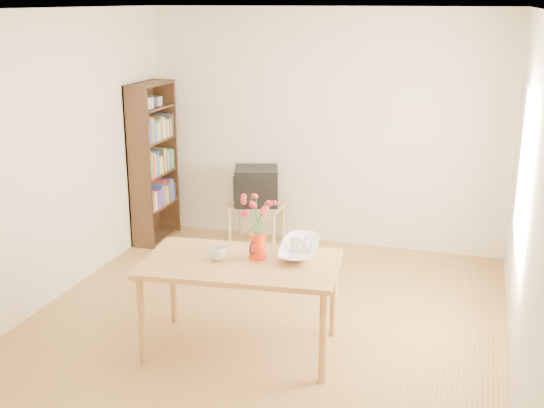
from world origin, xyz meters
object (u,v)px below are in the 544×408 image
(bowl, at_px, (299,228))
(mug, at_px, (218,254))
(table, at_px, (241,270))
(television, at_px, (257,185))
(pitcher, at_px, (258,247))

(bowl, bearing_deg, mug, -148.64)
(table, distance_m, television, 2.50)
(table, bearing_deg, bowl, 33.10)
(television, bearing_deg, table, -91.99)
(table, xyz_separation_m, television, (-0.67, 2.41, -0.00))
(table, bearing_deg, mug, -177.37)
(pitcher, height_order, bowl, bowl)
(mug, relative_size, bowl, 0.30)
(television, bearing_deg, pitcher, -89.03)
(pitcher, bearing_deg, bowl, 48.33)
(mug, distance_m, bowl, 0.66)
(table, height_order, mug, mug)
(television, bearing_deg, bowl, -81.02)
(table, bearing_deg, television, 99.46)
(table, relative_size, bowl, 3.55)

